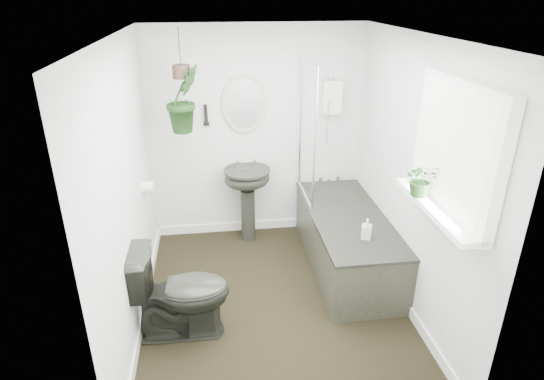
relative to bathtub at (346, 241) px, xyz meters
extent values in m
cube|color=black|center=(-0.80, -0.50, -0.30)|extent=(2.30, 2.80, 0.02)
cube|color=white|center=(-0.80, -0.50, 2.02)|extent=(2.30, 2.80, 0.02)
cube|color=white|center=(-0.80, 0.91, 0.86)|extent=(2.30, 0.02, 2.30)
cube|color=white|center=(-0.80, -1.91, 0.86)|extent=(2.30, 0.02, 2.30)
cube|color=white|center=(-1.96, -0.50, 0.86)|extent=(0.02, 2.80, 2.30)
cube|color=white|center=(0.36, -0.50, 0.86)|extent=(0.02, 2.80, 2.30)
cube|color=white|center=(-0.80, -0.50, -0.24)|extent=(2.30, 2.80, 0.10)
cube|color=white|center=(0.00, 0.84, 1.26)|extent=(0.20, 0.10, 0.35)
ellipsoid|color=#B8B499|center=(-0.93, 0.87, 1.21)|extent=(0.46, 0.03, 0.62)
cylinder|color=black|center=(-1.33, 0.86, 1.11)|extent=(0.04, 0.04, 0.22)
cylinder|color=white|center=(-1.90, 0.20, 0.61)|extent=(0.11, 0.11, 0.11)
cube|color=white|center=(0.29, -1.20, 1.36)|extent=(0.08, 1.00, 0.90)
cube|color=white|center=(0.22, -1.20, 0.94)|extent=(0.18, 1.00, 0.04)
cube|color=white|center=(0.24, -1.20, 1.36)|extent=(0.01, 0.86, 0.76)
imported|color=black|center=(-1.60, -0.77, 0.11)|extent=(0.79, 0.47, 0.80)
imported|color=black|center=(0.17, -1.03, 1.08)|extent=(0.26, 0.24, 0.25)
imported|color=black|center=(-1.52, 0.45, 1.37)|extent=(0.44, 0.42, 0.62)
imported|color=black|center=(0.03, -0.45, 0.38)|extent=(0.11, 0.11, 0.19)
cylinder|color=#382B21|center=(-1.52, 0.45, 1.62)|extent=(0.16, 0.16, 0.12)
camera|label=1|loc=(-1.26, -3.81, 2.32)|focal=30.00mm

